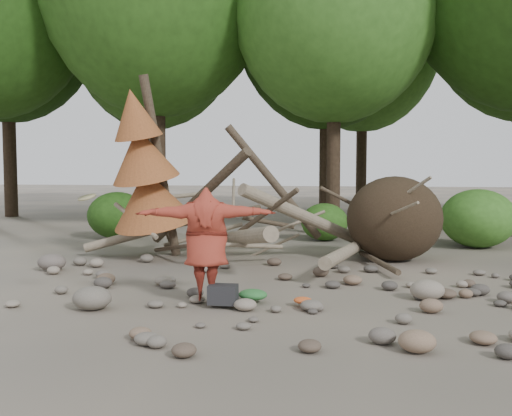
# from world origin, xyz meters

# --- Properties ---
(ground) EXTENTS (120.00, 120.00, 0.00)m
(ground) POSITION_xyz_m (0.00, 0.00, 0.00)
(ground) COLOR #514C44
(ground) RESTS_ON ground
(deadfall_pile) EXTENTS (8.55, 5.24, 3.30)m
(deadfall_pile) POSITION_xyz_m (2.02, 4.24, 0.95)
(deadfall_pile) COLOR #332619
(deadfall_pile) RESTS_ON ground
(dead_conifer) EXTENTS (2.06, 2.16, 4.35)m
(dead_conifer) POSITION_xyz_m (-3.12, 3.37, 2.11)
(dead_conifer) COLOR #4C3F30
(dead_conifer) RESTS_ON ground
(forest_backdrop) EXTENTS (33.68, 19.18, 15.68)m
(forest_backdrop) POSITION_xyz_m (-1.01, 13.89, 8.87)
(forest_backdrop) COLOR #38281C
(forest_backdrop) RESTS_ON ground
(bush_left) EXTENTS (1.80, 1.80, 1.44)m
(bush_left) POSITION_xyz_m (-5.50, 7.20, 0.72)
(bush_left) COLOR #265115
(bush_left) RESTS_ON ground
(bush_mid) EXTENTS (1.40, 1.40, 1.12)m
(bush_mid) POSITION_xyz_m (0.80, 7.80, 0.56)
(bush_mid) COLOR #32671E
(bush_mid) RESTS_ON ground
(bush_right) EXTENTS (2.00, 2.00, 1.60)m
(bush_right) POSITION_xyz_m (5.00, 7.00, 0.80)
(bush_right) COLOR #3E7A26
(bush_right) RESTS_ON ground
(frisbee_thrower) EXTENTS (2.99, 1.23, 1.78)m
(frisbee_thrower) POSITION_xyz_m (-0.63, -0.57, 0.97)
(frisbee_thrower) COLOR maroon
(frisbee_thrower) RESTS_ON ground
(backpack) EXTENTS (0.45, 0.31, 0.30)m
(backpack) POSITION_xyz_m (-0.32, -0.74, 0.15)
(backpack) COLOR black
(backpack) RESTS_ON ground
(cloth_green) EXTENTS (0.46, 0.39, 0.17)m
(cloth_green) POSITION_xyz_m (0.09, -0.37, 0.09)
(cloth_green) COLOR #2A6B30
(cloth_green) RESTS_ON ground
(cloth_orange) EXTENTS (0.29, 0.24, 0.11)m
(cloth_orange) POSITION_xyz_m (0.90, -0.48, 0.05)
(cloth_orange) COLOR #C75122
(cloth_orange) RESTS_ON ground
(boulder_front_left) EXTENTS (0.60, 0.54, 0.36)m
(boulder_front_left) POSITION_xyz_m (-2.26, -1.21, 0.18)
(boulder_front_left) COLOR #6E675C
(boulder_front_left) RESTS_ON ground
(boulder_front_right) EXTENTS (0.44, 0.40, 0.27)m
(boulder_front_right) POSITION_xyz_m (2.43, -2.45, 0.13)
(boulder_front_right) COLOR #846952
(boulder_front_right) RESTS_ON ground
(boulder_mid_right) EXTENTS (0.56, 0.50, 0.33)m
(boulder_mid_right) POSITION_xyz_m (2.88, 0.34, 0.17)
(boulder_mid_right) COLOR gray
(boulder_mid_right) RESTS_ON ground
(boulder_mid_left) EXTENTS (0.59, 0.53, 0.36)m
(boulder_mid_left) POSITION_xyz_m (-4.62, 1.78, 0.18)
(boulder_mid_left) COLOR #685E57
(boulder_mid_left) RESTS_ON ground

